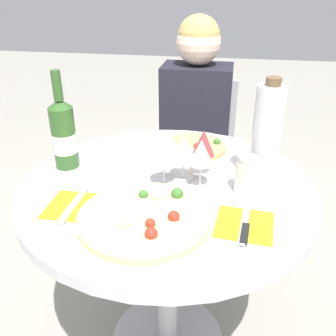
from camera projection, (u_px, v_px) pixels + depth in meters
dining_table at (168, 218)px, 1.25m from camera, size 0.94×0.94×0.73m
chair_behind_diner at (195, 162)px, 2.06m from camera, size 0.40×0.40×0.84m
seated_diner at (193, 149)px, 1.88m from camera, size 0.33×0.45×1.18m
pizza_large at (145, 217)px, 1.00m from camera, size 0.36×0.36×0.05m
pizza_small_far at (193, 147)px, 1.41m from camera, size 0.24×0.24×0.05m
wine_bottle at (64, 134)px, 1.25m from camera, size 0.08×0.08×0.33m
tall_carafe at (267, 135)px, 1.13m from camera, size 0.09×0.09×0.33m
sugar_shaker at (246, 175)px, 1.11m from camera, size 0.06×0.06×0.12m
wine_glass_center at (184, 149)px, 1.17m from camera, size 0.08×0.08×0.15m
wine_glass_back_left at (168, 142)px, 1.21m from camera, size 0.08×0.08×0.14m
wine_glass_front_left at (164, 153)px, 1.15m from camera, size 0.08×0.08×0.15m
wine_glass_back_right at (204, 143)px, 1.20m from camera, size 0.07×0.07×0.16m
wine_glass_front_right at (201, 153)px, 1.12m from camera, size 0.07×0.07×0.16m
place_setting_left at (74, 206)px, 1.07m from camera, size 0.15×0.19×0.01m
place_setting_right at (244, 225)px, 0.99m from camera, size 0.16×0.19×0.01m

